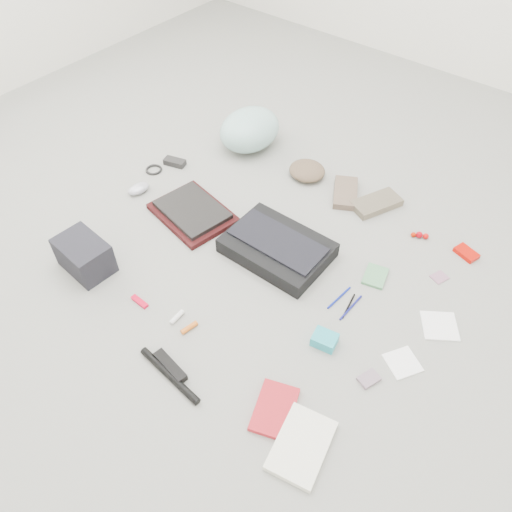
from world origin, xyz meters
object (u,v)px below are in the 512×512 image
Objects in this scene: messenger_bag at (277,248)px; camera_bag at (84,255)px; bike_helmet at (250,130)px; accordion_wallet at (325,340)px; laptop at (192,210)px; book_red at (275,409)px.

camera_bag is at bearing -136.37° from messenger_bag.
bike_helmet reaches higher than messenger_bag.
accordion_wallet is (0.94, 0.30, -0.05)m from camera_bag.
book_red is (0.85, -0.50, -0.02)m from laptop.
book_red is (0.98, -1.07, -0.09)m from bike_helmet.
camera_bag is (-0.55, -0.54, 0.03)m from messenger_bag.
accordion_wallet is at bearing 21.54° from camera_bag.
laptop is 0.98m from book_red.
messenger_bag is 1.95× the size of camera_bag.
bike_helmet is at bearing 113.91° from laptop.
messenger_bag is at bearing 106.00° from book_red.
book_red is at bearing 3.11° from camera_bag.
messenger_bag reaches higher than book_red.
messenger_bag is at bearing 17.19° from laptop.
bike_helmet is 1.56× the size of camera_bag.
book_red is at bearing -54.25° from messenger_bag.
messenger_bag is 4.85× the size of accordion_wallet.
bike_helmet is at bearing 111.91° from book_red.
bike_helmet is at bearing 130.57° from accordion_wallet.
camera_bag is 0.96m from book_red.
camera_bag is at bearing -173.76° from accordion_wallet.
camera_bag reaches higher than accordion_wallet.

